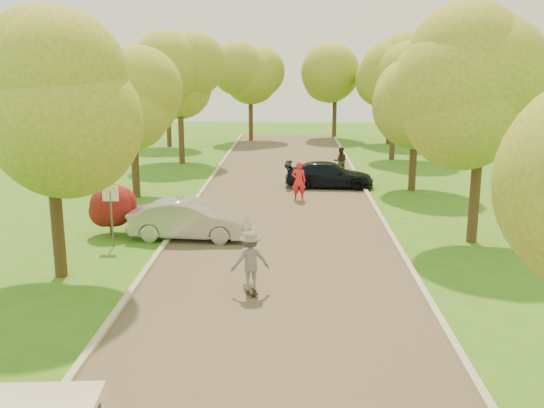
# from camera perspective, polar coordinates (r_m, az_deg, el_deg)

# --- Properties ---
(ground) EXTENTS (100.00, 100.00, 0.00)m
(ground) POSITION_cam_1_polar(r_m,az_deg,el_deg) (17.12, 0.53, -8.16)
(ground) COLOR #34731B
(ground) RESTS_ON ground
(road) EXTENTS (8.00, 60.00, 0.01)m
(road) POSITION_cam_1_polar(r_m,az_deg,el_deg) (24.75, 0.96, -1.43)
(road) COLOR #4C4438
(road) RESTS_ON ground
(curb_left) EXTENTS (0.18, 60.00, 0.12)m
(curb_left) POSITION_cam_1_polar(r_m,az_deg,el_deg) (25.12, -8.32, -1.21)
(curb_left) COLOR #B2AD9E
(curb_left) RESTS_ON ground
(curb_right) EXTENTS (0.18, 60.00, 0.12)m
(curb_right) POSITION_cam_1_polar(r_m,az_deg,el_deg) (25.01, 10.29, -1.36)
(curb_right) COLOR #B2AD9E
(curb_right) RESTS_ON ground
(street_sign) EXTENTS (0.55, 0.06, 2.17)m
(street_sign) POSITION_cam_1_polar(r_m,az_deg,el_deg) (21.39, -14.93, 0.11)
(street_sign) COLOR #59595E
(street_sign) RESTS_ON ground
(red_shrub) EXTENTS (1.70, 1.70, 1.95)m
(red_shrub) POSITION_cam_1_polar(r_m,az_deg,el_deg) (23.04, -15.00, -0.17)
(red_shrub) COLOR #382619
(red_shrub) RESTS_ON ground
(tree_l_mida) EXTENTS (4.71, 4.60, 7.39)m
(tree_l_mida) POSITION_cam_1_polar(r_m,az_deg,el_deg) (18.24, -19.80, 9.09)
(tree_l_mida) COLOR #382619
(tree_l_mida) RESTS_ON ground
(tree_l_midb) EXTENTS (4.30, 4.20, 6.62)m
(tree_l_midb) POSITION_cam_1_polar(r_m,az_deg,el_deg) (28.91, -12.70, 9.56)
(tree_l_midb) COLOR #382619
(tree_l_midb) RESTS_ON ground
(tree_l_far) EXTENTS (4.92, 4.80, 7.79)m
(tree_l_far) POSITION_cam_1_polar(r_m,az_deg,el_deg) (38.56, -8.40, 11.85)
(tree_l_far) COLOR #382619
(tree_l_far) RESTS_ON ground
(tree_r_mida) EXTENTS (5.13, 5.00, 7.95)m
(tree_r_mida) POSITION_cam_1_polar(r_m,az_deg,el_deg) (22.00, 19.83, 10.59)
(tree_r_mida) COLOR #382619
(tree_r_mida) RESTS_ON ground
(tree_r_midb) EXTENTS (4.51, 4.40, 7.01)m
(tree_r_midb) POSITION_cam_1_polar(r_m,az_deg,el_deg) (30.63, 13.82, 10.23)
(tree_r_midb) COLOR #382619
(tree_r_midb) RESTS_ON ground
(tree_r_far) EXTENTS (5.33, 5.20, 8.34)m
(tree_r_far) POSITION_cam_1_polar(r_m,az_deg,el_deg) (40.55, 11.89, 12.28)
(tree_r_far) COLOR #382619
(tree_r_far) RESTS_ON ground
(tree_bg_a) EXTENTS (5.12, 5.00, 7.72)m
(tree_bg_a) POSITION_cam_1_polar(r_m,az_deg,el_deg) (46.86, -9.60, 11.81)
(tree_bg_a) COLOR #382619
(tree_bg_a) RESTS_ON ground
(tree_bg_b) EXTENTS (5.12, 5.00, 7.95)m
(tree_bg_b) POSITION_cam_1_polar(r_m,az_deg,el_deg) (48.60, 11.42, 12.04)
(tree_bg_b) COLOR #382619
(tree_bg_b) RESTS_ON ground
(tree_bg_c) EXTENTS (4.92, 4.80, 7.33)m
(tree_bg_c) POSITION_cam_1_polar(r_m,az_deg,el_deg) (50.07, -1.79, 11.72)
(tree_bg_c) COLOR #382619
(tree_bg_c) RESTS_ON ground
(tree_bg_d) EXTENTS (5.12, 5.00, 7.72)m
(tree_bg_d) POSITION_cam_1_polar(r_m,az_deg,el_deg) (52.11, 6.24, 12.03)
(tree_bg_d) COLOR #382619
(tree_bg_d) RESTS_ON ground
(silver_sedan) EXTENTS (4.42, 1.83, 1.42)m
(silver_sedan) POSITION_cam_1_polar(r_m,az_deg,el_deg) (22.05, -7.76, -1.46)
(silver_sedan) COLOR #A2A2A6
(silver_sedan) RESTS_ON ground
(dark_sedan) EXTENTS (4.60, 2.10, 1.31)m
(dark_sedan) POSITION_cam_1_polar(r_m,az_deg,el_deg) (31.13, 5.40, 2.75)
(dark_sedan) COLOR black
(dark_sedan) RESTS_ON ground
(longboard) EXTENTS (0.48, 0.89, 0.10)m
(longboard) POSITION_cam_1_polar(r_m,az_deg,el_deg) (16.93, -2.03, -8.08)
(longboard) COLOR black
(longboard) RESTS_ON ground
(skateboarder) EXTENTS (1.22, 0.91, 1.67)m
(skateboarder) POSITION_cam_1_polar(r_m,az_deg,el_deg) (16.64, -2.06, -5.34)
(skateboarder) COLOR slate
(skateboarder) RESTS_ON longboard
(person_striped) EXTENTS (0.67, 0.45, 1.82)m
(person_striped) POSITION_cam_1_polar(r_m,az_deg,el_deg) (28.02, 2.54, 2.17)
(person_striped) COLOR red
(person_striped) RESTS_ON ground
(person_olive) EXTENTS (0.79, 0.62, 1.62)m
(person_olive) POSITION_cam_1_polar(r_m,az_deg,el_deg) (34.56, 6.46, 4.02)
(person_olive) COLOR #2C301D
(person_olive) RESTS_ON ground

